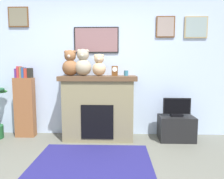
{
  "coord_description": "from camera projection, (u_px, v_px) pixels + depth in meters",
  "views": [
    {
      "loc": [
        0.36,
        -1.9,
        1.29
      ],
      "look_at": [
        0.24,
        1.69,
        0.89
      ],
      "focal_mm": 32.59,
      "sensor_mm": 36.0,
      "label": 1
    }
  ],
  "objects": [
    {
      "name": "teddy_bear_grey",
      "position": [
        83.0,
        64.0,
        3.55
      ],
      "size": [
        0.29,
        0.29,
        0.47
      ],
      "color": "tan",
      "rests_on": "fireplace"
    },
    {
      "name": "teddy_bear_cream",
      "position": [
        70.0,
        64.0,
        3.56
      ],
      "size": [
        0.28,
        0.28,
        0.45
      ],
      "color": "brown",
      "rests_on": "fireplace"
    },
    {
      "name": "bookshelf",
      "position": [
        25.0,
        104.0,
        3.75
      ],
      "size": [
        0.35,
        0.16,
        1.31
      ],
      "color": "brown",
      "rests_on": "ground_plane"
    },
    {
      "name": "fireplace",
      "position": [
        99.0,
        107.0,
        3.65
      ],
      "size": [
        1.33,
        0.57,
        1.14
      ],
      "color": "#817855",
      "rests_on": "ground_plane"
    },
    {
      "name": "television",
      "position": [
        177.0,
        108.0,
        3.56
      ],
      "size": [
        0.48,
        0.14,
        0.32
      ],
      "color": "black",
      "rests_on": "tv_stand"
    },
    {
      "name": "back_wall",
      "position": [
        100.0,
        66.0,
        3.88
      ],
      "size": [
        5.2,
        0.15,
        2.6
      ],
      "color": "silver",
      "rests_on": "ground_plane"
    },
    {
      "name": "teddy_bear_brown",
      "position": [
        99.0,
        66.0,
        3.55
      ],
      "size": [
        0.24,
        0.24,
        0.38
      ],
      "color": "tan",
      "rests_on": "fireplace"
    },
    {
      "name": "area_rug",
      "position": [
        92.0,
        161.0,
        2.79
      ],
      "size": [
        1.62,
        1.18,
        0.01
      ],
      "primitive_type": "cube",
      "color": "navy",
      "rests_on": "ground_plane"
    },
    {
      "name": "mantel_clock",
      "position": [
        115.0,
        71.0,
        3.55
      ],
      "size": [
        0.11,
        0.08,
        0.17
      ],
      "color": "brown",
      "rests_on": "fireplace"
    },
    {
      "name": "tv_stand",
      "position": [
        176.0,
        128.0,
        3.6
      ],
      "size": [
        0.6,
        0.4,
        0.43
      ],
      "primitive_type": "cube",
      "color": "black",
      "rests_on": "ground_plane"
    },
    {
      "name": "candle_jar",
      "position": [
        126.0,
        73.0,
        3.55
      ],
      "size": [
        0.08,
        0.08,
        0.09
      ],
      "primitive_type": "cylinder",
      "color": "teal",
      "rests_on": "fireplace"
    }
  ]
}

